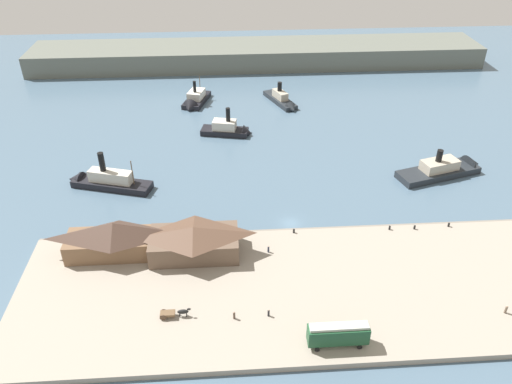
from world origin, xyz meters
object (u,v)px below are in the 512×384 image
(ferry_shed_customs_shed, at_px, (115,238))
(ferry_approaching_west, at_px, (229,129))
(ferry_moored_east, at_px, (448,169))
(horse_cart, at_px, (174,313))
(street_tram, at_px, (338,334))
(pedestrian_standing_center, at_px, (268,249))
(ferry_departing_north, at_px, (283,101))
(ferry_outer_harbor, at_px, (104,181))
(pedestrian_by_tram, at_px, (269,313))
(mooring_post_center_west, at_px, (390,228))
(ferry_shed_east_terminal, at_px, (194,240))
(pedestrian_walking_west, at_px, (234,315))
(pedestrian_near_cart, at_px, (506,310))
(ferry_approaching_east, at_px, (195,100))
(mooring_post_east, at_px, (415,227))
(mooring_post_west, at_px, (449,225))
(mooring_post_center_east, at_px, (294,231))

(ferry_shed_customs_shed, distance_m, ferry_approaching_west, 60.85)
(ferry_approaching_west, bearing_deg, ferry_moored_east, -25.29)
(ferry_shed_customs_shed, distance_m, horse_cart, 22.75)
(street_tram, bearing_deg, pedestrian_standing_center, 110.68)
(ferry_departing_north, height_order, ferry_moored_east, ferry_moored_east)
(ferry_departing_north, bearing_deg, ferry_outer_harbor, -136.14)
(horse_cart, distance_m, pedestrian_by_tram, 16.86)
(ferry_moored_east, bearing_deg, mooring_post_center_west, -132.95)
(ferry_shed_east_terminal, bearing_deg, ferry_outer_harbor, 129.22)
(pedestrian_standing_center, xyz_separation_m, pedestrian_by_tram, (-1.53, -17.62, -0.03))
(pedestrian_walking_west, bearing_deg, pedestrian_near_cart, -2.29)
(pedestrian_near_cart, height_order, ferry_approaching_east, ferry_approaching_east)
(mooring_post_east, bearing_deg, ferry_departing_north, 105.92)
(pedestrian_by_tram, bearing_deg, pedestrian_standing_center, 85.02)
(mooring_post_west, bearing_deg, mooring_post_center_east, 179.83)
(pedestrian_by_tram, bearing_deg, mooring_post_center_east, 72.13)
(ferry_shed_east_terminal, height_order, ferry_moored_east, ferry_shed_east_terminal)
(ferry_shed_customs_shed, height_order, mooring_post_center_west, ferry_shed_customs_shed)
(ferry_shed_east_terminal, xyz_separation_m, ferry_departing_north, (27.14, 78.50, -3.23))
(ferry_shed_east_terminal, distance_m, mooring_post_center_east, 22.23)
(horse_cart, distance_m, ferry_approaching_west, 75.06)
(mooring_post_west, bearing_deg, pedestrian_walking_west, -153.75)
(ferry_approaching_west, distance_m, ferry_moored_east, 63.11)
(ferry_shed_east_terminal, distance_m, ferry_approaching_east, 80.50)
(pedestrian_walking_west, relative_size, ferry_departing_north, 0.09)
(horse_cart, bearing_deg, ferry_moored_east, 34.49)
(ferry_shed_east_terminal, relative_size, pedestrian_by_tram, 12.02)
(mooring_post_center_east, height_order, ferry_outer_harbor, ferry_outer_harbor)
(ferry_shed_customs_shed, relative_size, mooring_post_east, 22.68)
(mooring_post_center_west, bearing_deg, pedestrian_standing_center, -167.86)
(pedestrian_walking_west, xyz_separation_m, ferry_moored_east, (57.98, 48.37, -0.49))
(ferry_shed_east_terminal, bearing_deg, ferry_moored_east, 24.45)
(mooring_post_east, xyz_separation_m, ferry_approaching_east, (-50.87, 75.45, -0.21))
(pedestrian_by_tram, bearing_deg, pedestrian_walking_west, -178.08)
(pedestrian_standing_center, bearing_deg, street_tram, -69.32)
(horse_cart, height_order, mooring_post_east, horse_cart)
(street_tram, bearing_deg, mooring_post_west, 44.43)
(pedestrian_standing_center, bearing_deg, horse_cart, -137.80)
(ferry_shed_east_terminal, height_order, mooring_post_center_west, ferry_shed_east_terminal)
(pedestrian_near_cart, xyz_separation_m, ferry_moored_east, (9.35, 50.31, -0.54))
(pedestrian_near_cart, distance_m, ferry_approaching_east, 116.85)
(horse_cart, height_order, ferry_approaching_east, ferry_approaching_east)
(ferry_outer_harbor, bearing_deg, mooring_post_east, -18.72)
(ferry_shed_customs_shed, distance_m, street_tram, 48.55)
(pedestrian_by_tram, height_order, ferry_outer_harbor, ferry_outer_harbor)
(street_tram, xyz_separation_m, pedestrian_by_tram, (-10.88, 7.15, -1.96))
(horse_cart, bearing_deg, ferry_outer_harbor, 114.01)
(pedestrian_walking_west, bearing_deg, ferry_shed_east_terminal, 112.13)
(pedestrian_near_cart, distance_m, pedestrian_by_tram, 42.56)
(ferry_outer_harbor, distance_m, ferry_approaching_east, 55.26)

